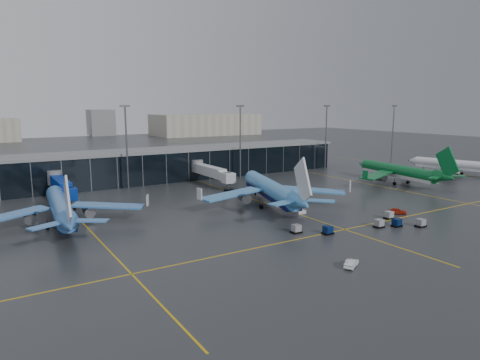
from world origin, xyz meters
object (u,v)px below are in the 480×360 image
airliner_klm_near (270,179)px  baggage_carts (369,224)px  service_van_white (351,263)px  mobile_airstair (298,210)px  service_van_red (397,211)px  airliner_aer_lingus (398,164)px  airliner_arkefly (59,196)px  airliner_ba (455,159)px

airliner_klm_near → baggage_carts: bearing=-60.3°
airliner_klm_near → service_van_white: bearing=-91.4°
mobile_airstair → service_van_red: mobile_airstair is taller
baggage_carts → service_van_red: (14.47, 4.40, -0.04)m
airliner_klm_near → service_van_red: bearing=-30.9°
airliner_aer_lingus → service_van_white: 82.20m
airliner_arkefly → service_van_red: bearing=-20.1°
airliner_arkefly → mobile_airstair: airliner_arkefly is taller
airliner_ba → mobile_airstair: airliner_ba is taller
airliner_ba → mobile_airstair: 86.82m
airliner_arkefly → service_van_red: (69.21, -31.93, -5.69)m
airliner_ba → baggage_carts: bearing=-172.4°
baggage_carts → service_van_white: (-19.90, -13.92, -0.10)m
airliner_klm_near → airliner_aer_lingus: size_ratio=1.08×
mobile_airstair → service_van_red: 23.25m
mobile_airstair → airliner_arkefly: bearing=162.3°
airliner_klm_near → airliner_ba: size_ratio=1.18×
airliner_klm_near → airliner_ba: bearing=20.0°
airliner_klm_near → airliner_ba: airliner_klm_near is taller
airliner_arkefly → airliner_aer_lingus: bearing=1.9°
airliner_ba → baggage_carts: airliner_ba is taller
airliner_klm_near → service_van_red: size_ratio=10.81×
airliner_aer_lingus → airliner_ba: bearing=8.6°
airliner_aer_lingus → service_van_red: 43.76m
airliner_klm_near → airliner_arkefly: bearing=-173.3°
airliner_aer_lingus → service_van_white: airliner_aer_lingus is taller
baggage_carts → service_van_red: size_ratio=6.47×
airliner_ba → service_van_red: airliner_ba is taller
airliner_arkefly → baggage_carts: size_ratio=1.52×
airliner_ba → airliner_aer_lingus: bearing=166.6°
mobile_airstair → airliner_aer_lingus: bearing=17.0°
airliner_arkefly → service_van_white: (34.84, -50.24, -5.75)m
airliner_klm_near → service_van_red: airliner_klm_near is taller
airliner_arkefly → airliner_ba: bearing=2.6°
airliner_klm_near → mobile_airstair: airliner_klm_near is taller
airliner_arkefly → baggage_carts: 65.94m
airliner_aer_lingus → mobile_airstair: bearing=-157.3°
airliner_arkefly → airliner_klm_near: size_ratio=0.91×
airliner_aer_lingus → service_van_white: size_ratio=10.56×
airliner_ba → baggage_carts: size_ratio=1.42×
baggage_carts → airliner_aer_lingus: bearing=32.9°
airliner_aer_lingus → mobile_airstair: airliner_aer_lingus is taller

